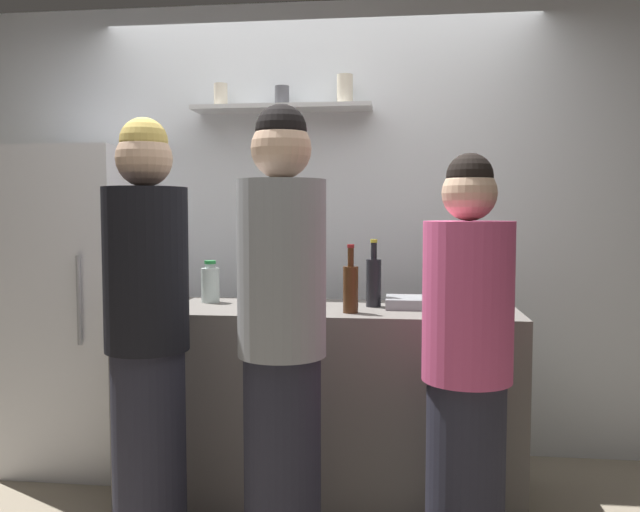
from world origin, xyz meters
TOP-DOWN VIEW (x-y plane):
  - back_wall_assembly at (-0.00, 1.25)m, footprint 4.80×0.32m
  - refrigerator at (-1.30, 0.85)m, footprint 0.66×0.69m
  - counter at (0.09, 0.55)m, footprint 1.89×0.61m
  - baking_pan at (0.58, 0.59)m, footprint 0.34×0.24m
  - utensil_holder at (-0.20, 0.46)m, footprint 0.09×0.09m
  - wine_bottle_amber_glass at (0.25, 0.39)m, footprint 0.07×0.07m
  - wine_bottle_dark_glass at (0.35, 0.60)m, footprint 0.07×0.07m
  - water_bottle_plastic at (-0.48, 0.65)m, footprint 0.09×0.09m
  - person_pink_top at (0.73, -0.08)m, footprint 0.34×0.34m
  - person_grey_hoodie at (0.03, -0.13)m, footprint 0.34×0.34m
  - person_blonde at (-0.54, -0.04)m, footprint 0.34×0.34m

SIDE VIEW (x-z plane):
  - counter at x=0.09m, z-range 0.00..0.94m
  - person_pink_top at x=0.73m, z-range -0.01..1.61m
  - refrigerator at x=-1.30m, z-range 0.00..1.74m
  - person_blonde at x=-0.54m, z-range 0.00..1.78m
  - person_grey_hoodie at x=0.03m, z-range 0.00..1.81m
  - baking_pan at x=0.58m, z-range 0.94..0.99m
  - utensil_holder at x=-0.20m, z-range 0.89..1.11m
  - water_bottle_plastic at x=-0.48m, z-range 0.93..1.14m
  - wine_bottle_amber_glass at x=0.25m, z-range 0.90..1.21m
  - wine_bottle_dark_glass at x=0.35m, z-range 0.90..1.23m
  - back_wall_assembly at x=0.00m, z-range 0.00..2.60m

